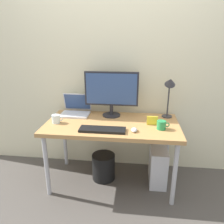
{
  "coord_description": "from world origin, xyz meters",
  "views": [
    {
      "loc": [
        0.25,
        -2.11,
        1.57
      ],
      "look_at": [
        0.0,
        0.0,
        0.83
      ],
      "focal_mm": 35.33,
      "sensor_mm": 36.0,
      "label": 1
    }
  ],
  "objects_px": {
    "coffee_mug": "(161,125)",
    "photo_frame": "(152,120)",
    "desk": "(112,128)",
    "mouse": "(134,130)",
    "computer_tower": "(158,165)",
    "desk_lamp": "(170,88)",
    "keyboard": "(102,130)",
    "wastebasket": "(104,167)",
    "monitor": "(111,91)",
    "glass_cup": "(56,119)",
    "laptop": "(76,109)"
  },
  "relations": [
    {
      "from": "laptop",
      "to": "desk_lamp",
      "type": "distance_m",
      "value": 1.07
    },
    {
      "from": "monitor",
      "to": "keyboard",
      "type": "xyz_separation_m",
      "value": [
        -0.04,
        -0.43,
        -0.27
      ]
    },
    {
      "from": "monitor",
      "to": "desk_lamp",
      "type": "relative_size",
      "value": 1.25
    },
    {
      "from": "desk_lamp",
      "to": "mouse",
      "type": "relative_size",
      "value": 5.21
    },
    {
      "from": "coffee_mug",
      "to": "desk_lamp",
      "type": "bearing_deg",
      "value": 73.67
    },
    {
      "from": "keyboard",
      "to": "wastebasket",
      "type": "height_order",
      "value": "keyboard"
    },
    {
      "from": "coffee_mug",
      "to": "computer_tower",
      "type": "bearing_deg",
      "value": 84.8
    },
    {
      "from": "wastebasket",
      "to": "monitor",
      "type": "bearing_deg",
      "value": 67.31
    },
    {
      "from": "laptop",
      "to": "mouse",
      "type": "xyz_separation_m",
      "value": [
        0.68,
        -0.43,
        -0.04
      ]
    },
    {
      "from": "coffee_mug",
      "to": "computer_tower",
      "type": "height_order",
      "value": "coffee_mug"
    },
    {
      "from": "mouse",
      "to": "computer_tower",
      "type": "bearing_deg",
      "value": 41.9
    },
    {
      "from": "coffee_mug",
      "to": "photo_frame",
      "type": "distance_m",
      "value": 0.13
    },
    {
      "from": "coffee_mug",
      "to": "computer_tower",
      "type": "distance_m",
      "value": 0.57
    },
    {
      "from": "laptop",
      "to": "desk_lamp",
      "type": "height_order",
      "value": "desk_lamp"
    },
    {
      "from": "desk",
      "to": "mouse",
      "type": "bearing_deg",
      "value": -39.42
    },
    {
      "from": "keyboard",
      "to": "wastebasket",
      "type": "distance_m",
      "value": 0.63
    },
    {
      "from": "mouse",
      "to": "photo_frame",
      "type": "relative_size",
      "value": 0.82
    },
    {
      "from": "desk_lamp",
      "to": "wastebasket",
      "type": "distance_m",
      "value": 1.15
    },
    {
      "from": "desk_lamp",
      "to": "photo_frame",
      "type": "xyz_separation_m",
      "value": [
        -0.18,
        -0.22,
        -0.29
      ]
    },
    {
      "from": "photo_frame",
      "to": "wastebasket",
      "type": "bearing_deg",
      "value": 174.03
    },
    {
      "from": "desk",
      "to": "keyboard",
      "type": "bearing_deg",
      "value": -107.77
    },
    {
      "from": "mouse",
      "to": "glass_cup",
      "type": "relative_size",
      "value": 0.77
    },
    {
      "from": "desk_lamp",
      "to": "laptop",
      "type": "bearing_deg",
      "value": 179.03
    },
    {
      "from": "laptop",
      "to": "computer_tower",
      "type": "height_order",
      "value": "laptop"
    },
    {
      "from": "mouse",
      "to": "wastebasket",
      "type": "distance_m",
      "value": 0.71
    },
    {
      "from": "keyboard",
      "to": "wastebasket",
      "type": "relative_size",
      "value": 1.47
    },
    {
      "from": "desk",
      "to": "keyboard",
      "type": "xyz_separation_m",
      "value": [
        -0.07,
        -0.21,
        0.07
      ]
    },
    {
      "from": "mouse",
      "to": "keyboard",
      "type": "bearing_deg",
      "value": -176.42
    },
    {
      "from": "coffee_mug",
      "to": "mouse",
      "type": "bearing_deg",
      "value": -161.39
    },
    {
      "from": "coffee_mug",
      "to": "glass_cup",
      "type": "relative_size",
      "value": 1.05
    },
    {
      "from": "desk_lamp",
      "to": "mouse",
      "type": "height_order",
      "value": "desk_lamp"
    },
    {
      "from": "laptop",
      "to": "glass_cup",
      "type": "xyz_separation_m",
      "value": [
        -0.13,
        -0.3,
        -0.01
      ]
    },
    {
      "from": "monitor",
      "to": "coffee_mug",
      "type": "bearing_deg",
      "value": -31.48
    },
    {
      "from": "mouse",
      "to": "desk",
      "type": "bearing_deg",
      "value": 140.58
    },
    {
      "from": "computer_tower",
      "to": "photo_frame",
      "type": "bearing_deg",
      "value": -147.92
    },
    {
      "from": "photo_frame",
      "to": "wastebasket",
      "type": "relative_size",
      "value": 0.37
    },
    {
      "from": "desk",
      "to": "coffee_mug",
      "type": "relative_size",
      "value": 11.25
    },
    {
      "from": "desk",
      "to": "glass_cup",
      "type": "xyz_separation_m",
      "value": [
        -0.57,
        -0.07,
        0.11
      ]
    },
    {
      "from": "coffee_mug",
      "to": "desk",
      "type": "bearing_deg",
      "value": 168.11
    },
    {
      "from": "laptop",
      "to": "mouse",
      "type": "relative_size",
      "value": 3.56
    },
    {
      "from": "coffee_mug",
      "to": "wastebasket",
      "type": "relative_size",
      "value": 0.41
    },
    {
      "from": "laptop",
      "to": "keyboard",
      "type": "distance_m",
      "value": 0.59
    },
    {
      "from": "desk_lamp",
      "to": "photo_frame",
      "type": "bearing_deg",
      "value": -128.27
    },
    {
      "from": "laptop",
      "to": "photo_frame",
      "type": "height_order",
      "value": "laptop"
    },
    {
      "from": "monitor",
      "to": "photo_frame",
      "type": "bearing_deg",
      "value": -26.83
    },
    {
      "from": "keyboard",
      "to": "coffee_mug",
      "type": "distance_m",
      "value": 0.57
    },
    {
      "from": "photo_frame",
      "to": "wastebasket",
      "type": "xyz_separation_m",
      "value": [
        -0.51,
        0.05,
        -0.61
      ]
    },
    {
      "from": "monitor",
      "to": "glass_cup",
      "type": "distance_m",
      "value": 0.66
    },
    {
      "from": "computer_tower",
      "to": "desk_lamp",
      "type": "bearing_deg",
      "value": 63.94
    },
    {
      "from": "desk",
      "to": "coffee_mug",
      "type": "bearing_deg",
      "value": -11.89
    }
  ]
}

